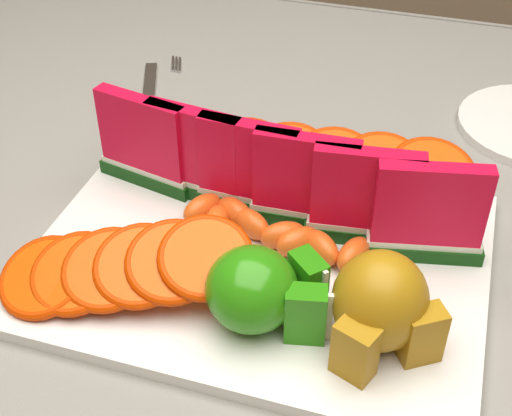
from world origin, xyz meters
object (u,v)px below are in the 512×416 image
(pear_cluster, at_px, (381,306))
(fork, at_px, (152,93))
(apple_cluster, at_px, (261,291))
(platter, at_px, (260,258))

(pear_cluster, bearing_deg, fork, 136.09)
(pear_cluster, xyz_separation_m, fork, (-0.34, 0.32, -0.05))
(fork, bearing_deg, apple_cluster, -53.58)
(pear_cluster, height_order, fork, pear_cluster)
(apple_cluster, height_order, fork, apple_cluster)
(platter, xyz_separation_m, apple_cluster, (0.02, -0.08, 0.04))
(platter, bearing_deg, pear_cluster, -30.68)
(apple_cluster, bearing_deg, platter, 107.59)
(fork, bearing_deg, platter, -49.22)
(platter, bearing_deg, apple_cluster, -72.41)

